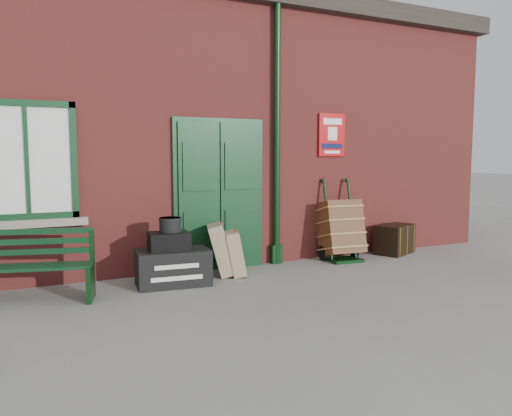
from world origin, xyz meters
TOP-DOWN VIEW (x-y plane):
  - ground at (0.00, 0.00)m, footprint 80.00×80.00m
  - station_building at (-0.00, 3.49)m, footprint 10.30×4.30m
  - bench at (-2.92, 0.84)m, footprint 1.47×0.78m
  - houdini_trunk at (-1.21, 0.83)m, footprint 0.99×0.61m
  - strongbox at (-1.26, 0.83)m, footprint 0.56×0.43m
  - hatbox at (-1.23, 0.86)m, footprint 0.31×0.31m
  - suitcase_back at (-0.43, 1.08)m, footprint 0.53×0.61m
  - suitcase_front at (-0.25, 0.98)m, footprint 0.43×0.54m
  - porter_trolley at (1.73, 1.23)m, footprint 0.70×0.74m
  - dark_trunk at (2.90, 1.25)m, footprint 0.83×0.70m

SIDE VIEW (x-z plane):
  - ground at x=0.00m, z-range 0.00..0.00m
  - houdini_trunk at x=-1.21m, z-range 0.00..0.47m
  - dark_trunk at x=2.90m, z-range 0.00..0.51m
  - suitcase_front at x=-0.25m, z-range 0.00..0.65m
  - suitcase_back at x=-0.43m, z-range 0.00..0.75m
  - bench at x=-2.92m, z-range 0.00..0.88m
  - porter_trolley at x=1.73m, z-range -0.15..1.16m
  - strongbox at x=-1.26m, z-range 0.47..0.71m
  - hatbox at x=-1.23m, z-range 0.71..0.90m
  - station_building at x=0.00m, z-range -0.02..4.34m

